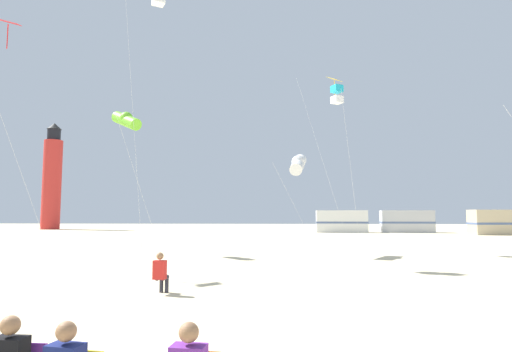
% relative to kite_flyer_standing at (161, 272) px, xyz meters
% --- Properties ---
extents(kite_flyer_standing, '(0.36, 0.53, 1.16)m').
position_rel_kite_flyer_standing_xyz_m(kite_flyer_standing, '(0.00, 0.00, 0.00)').
color(kite_flyer_standing, red).
rests_on(kite_flyer_standing, ground).
extents(kite_tube_lime, '(3.37, 3.25, 8.51)m').
position_rel_kite_flyer_standing_xyz_m(kite_tube_lime, '(-5.78, 12.28, 7.20)').
color(kite_tube_lime, silver).
rests_on(kite_tube_lime, ground).
extents(kite_box_cyan, '(1.69, 1.69, 10.37)m').
position_rel_kite_flyer_standing_xyz_m(kite_box_cyan, '(6.92, 14.55, 9.17)').
color(kite_box_cyan, silver).
rests_on(kite_box_cyan, ground).
extents(kite_diamond_scarlet, '(3.32, 3.32, 10.72)m').
position_rel_kite_flyer_standing_xyz_m(kite_diamond_scarlet, '(-8.26, 4.91, 9.41)').
color(kite_diamond_scarlet, silver).
rests_on(kite_diamond_scarlet, ground).
extents(kite_tube_white, '(2.48, 2.73, 5.80)m').
position_rel_kite_flyer_standing_xyz_m(kite_tube_white, '(4.34, 12.13, 4.49)').
color(kite_tube_white, silver).
rests_on(kite_tube_white, ground).
extents(kite_diamond_gold, '(3.43, 3.43, 12.37)m').
position_rel_kite_flyer_standing_xyz_m(kite_diamond_gold, '(7.20, 18.67, 10.93)').
color(kite_diamond_gold, silver).
rests_on(kite_diamond_gold, ground).
extents(lighthouse_distant, '(2.80, 2.80, 16.80)m').
position_rel_kite_flyer_standing_xyz_m(lighthouse_distant, '(-32.72, 52.44, 7.22)').
color(lighthouse_distant, red).
rests_on(lighthouse_distant, ground).
extents(rv_van_white, '(6.54, 2.62, 2.80)m').
position_rel_kite_flyer_standing_xyz_m(rv_van_white, '(11.00, 43.20, 0.78)').
color(rv_van_white, white).
rests_on(rv_van_white, ground).
extents(rv_van_silver, '(6.59, 2.78, 2.80)m').
position_rel_kite_flyer_standing_xyz_m(rv_van_silver, '(19.27, 43.44, 0.78)').
color(rv_van_silver, '#B7BABF').
rests_on(rv_van_silver, ground).
extents(rv_van_tan, '(6.59, 2.80, 2.80)m').
position_rel_kite_flyer_standing_xyz_m(rv_van_tan, '(27.89, 37.61, 0.78)').
color(rv_van_tan, '#C6B28C').
rests_on(rv_van_tan, ground).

